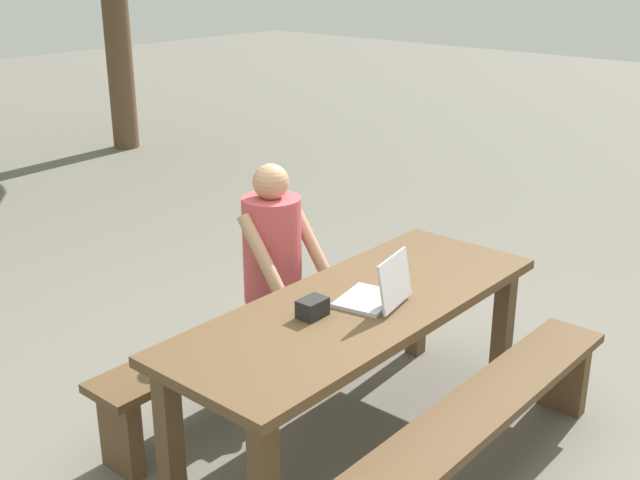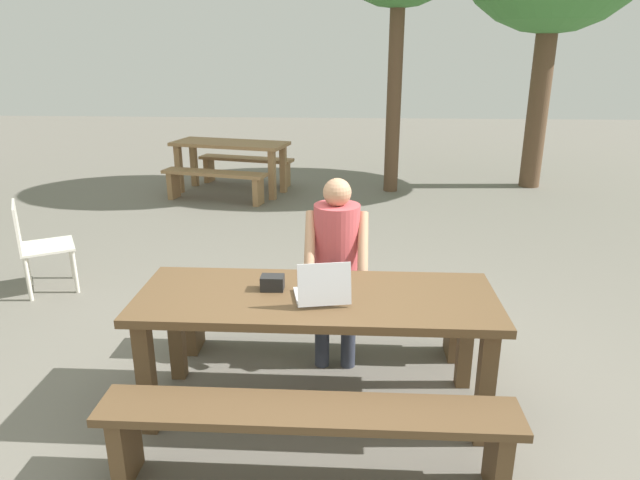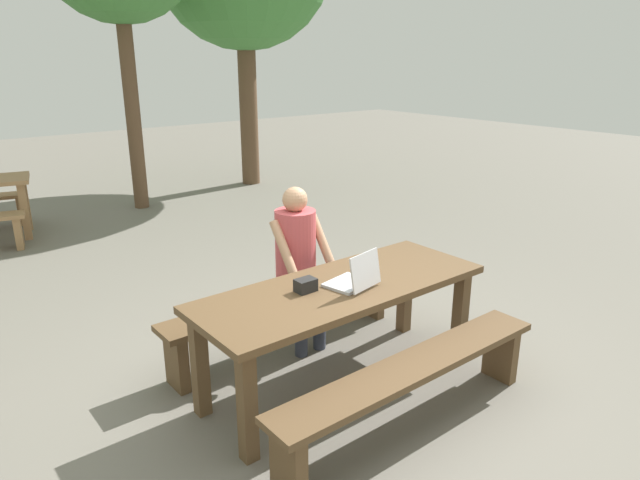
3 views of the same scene
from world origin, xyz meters
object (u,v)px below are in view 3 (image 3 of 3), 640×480
Objects in this scene: laptop at (355,278)px; person_seated at (298,256)px; picnic_table_front at (342,299)px; small_pouch at (306,285)px.

laptop is 0.27× the size of person_seated.
person_seated reaches higher than laptop.
laptop reaches higher than picnic_table_front.
person_seated reaches higher than picnic_table_front.
person_seated is at bearing 80.99° from picnic_table_front.
picnic_table_front is 0.31m from small_pouch.
person_seated is (0.36, 0.57, -0.04)m from small_pouch.
person_seated is (0.06, 0.72, -0.06)m from laptop.
small_pouch is 0.10× the size of person_seated.
laptop is (0.04, -0.08, 0.17)m from picnic_table_front.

